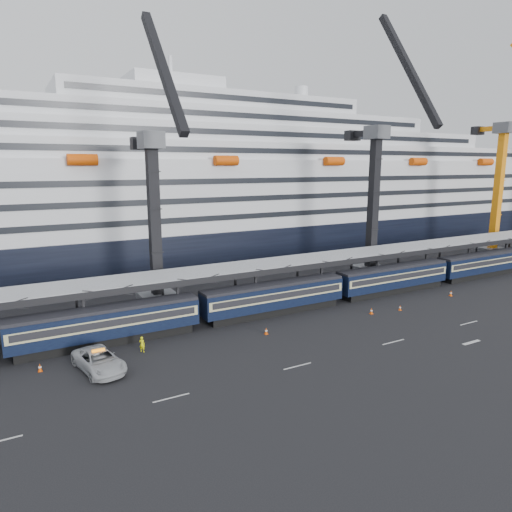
% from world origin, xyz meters
% --- Properties ---
extents(ground, '(260.00, 260.00, 0.00)m').
position_xyz_m(ground, '(0.00, 0.00, 0.00)').
color(ground, black).
rests_on(ground, ground).
extents(lane_markings, '(111.00, 4.27, 0.02)m').
position_xyz_m(lane_markings, '(8.15, -5.23, 0.01)').
color(lane_markings, beige).
rests_on(lane_markings, ground).
extents(train, '(133.05, 3.00, 4.05)m').
position_xyz_m(train, '(-4.65, 10.00, 2.20)').
color(train, black).
rests_on(train, ground).
extents(canopy, '(130.00, 6.25, 5.53)m').
position_xyz_m(canopy, '(0.00, 14.00, 5.25)').
color(canopy, '#929499').
rests_on(canopy, ground).
extents(cruise_ship, '(214.09, 28.84, 34.00)m').
position_xyz_m(cruise_ship, '(-1.08, 45.99, 12.34)').
color(cruise_ship, black).
rests_on(cruise_ship, ground).
extents(crane_dark_near, '(4.50, 17.75, 35.08)m').
position_xyz_m(crane_dark_near, '(-20.00, 18.59, 11.93)').
color(crane_dark_near, '#47494E').
rests_on(crane_dark_near, ground).
extents(crane_dark_mid, '(4.50, 18.24, 39.64)m').
position_xyz_m(crane_dark_mid, '(15.00, 17.59, 13.36)').
color(crane_dark_mid, '#47494E').
rests_on(crane_dark_mid, ground).
extents(crane_yellow_near, '(4.50, 20.12, 40.16)m').
position_xyz_m(crane_yellow_near, '(48.00, 18.47, 14.24)').
color(crane_yellow_near, '#47494E').
rests_on(crane_yellow_near, ground).
extents(pickup_truck, '(4.32, 7.12, 1.85)m').
position_xyz_m(pickup_truck, '(-30.02, 3.84, 0.92)').
color(pickup_truck, '#A8ABAF').
rests_on(pickup_truck, ground).
extents(worker, '(0.69, 0.67, 1.59)m').
position_xyz_m(worker, '(-25.55, 6.11, 0.80)').
color(worker, '#DDDF0B').
rests_on(worker, ground).
extents(traffic_cone_b, '(0.38, 0.38, 0.76)m').
position_xyz_m(traffic_cone_b, '(-34.70, 6.23, 0.37)').
color(traffic_cone_b, '#DA4906').
rests_on(traffic_cone_b, ground).
extents(traffic_cone_c, '(0.38, 0.38, 0.77)m').
position_xyz_m(traffic_cone_c, '(-12.45, 4.36, 0.38)').
color(traffic_cone_c, '#DA4906').
rests_on(traffic_cone_c, ground).
extents(traffic_cone_d, '(0.35, 0.35, 0.70)m').
position_xyz_m(traffic_cone_d, '(6.59, 3.35, 0.34)').
color(traffic_cone_d, '#DA4906').
rests_on(traffic_cone_d, ground).
extents(traffic_cone_e, '(0.40, 0.40, 0.81)m').
position_xyz_m(traffic_cone_e, '(2.40, 4.01, 0.40)').
color(traffic_cone_e, '#DA4906').
rests_on(traffic_cone_e, ground).
extents(traffic_cone_f, '(0.42, 0.42, 0.85)m').
position_xyz_m(traffic_cone_f, '(17.70, 4.56, 0.42)').
color(traffic_cone_f, '#DA4906').
rests_on(traffic_cone_f, ground).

